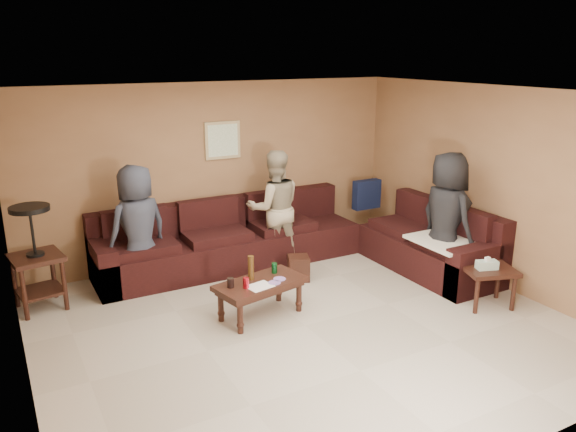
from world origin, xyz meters
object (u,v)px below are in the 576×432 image
at_px(person_left, 138,229).
at_px(person_right, 446,218).
at_px(sectional_sofa, 301,245).
at_px(coffee_table, 260,286).
at_px(person_middle, 275,208).
at_px(waste_bin, 298,268).
at_px(side_table_right, 489,273).
at_px(end_table_left, 36,256).

xyz_separation_m(person_left, person_right, (3.51, -1.62, 0.05)).
distance_m(sectional_sofa, person_right, 1.96).
relative_size(sectional_sofa, coffee_table, 4.25).
bearing_deg(person_middle, waste_bin, 102.88).
distance_m(sectional_sofa, side_table_right, 2.48).
height_order(waste_bin, person_right, person_right).
distance_m(side_table_right, person_middle, 2.91).
bearing_deg(sectional_sofa, waste_bin, -123.74).
xyz_separation_m(sectional_sofa, person_left, (-2.12, 0.34, 0.47)).
bearing_deg(person_left, person_middle, 163.24).
height_order(sectional_sofa, coffee_table, sectional_sofa).
distance_m(sectional_sofa, end_table_left, 3.33).
xyz_separation_m(waste_bin, person_middle, (0.01, 0.69, 0.65)).
bearing_deg(person_left, end_table_left, -17.04).
distance_m(waste_bin, person_middle, 0.95).
bearing_deg(side_table_right, end_table_left, 152.19).
height_order(sectional_sofa, person_middle, person_middle).
distance_m(person_left, person_middle, 1.89).
distance_m(coffee_table, waste_bin, 1.16).
bearing_deg(side_table_right, waste_bin, 131.92).
bearing_deg(waste_bin, person_middle, 89.17).
xyz_separation_m(end_table_left, person_middle, (3.07, -0.00, 0.16)).
xyz_separation_m(coffee_table, end_table_left, (-2.16, 1.41, 0.29)).
bearing_deg(side_table_right, person_left, 144.74).
distance_m(sectional_sofa, waste_bin, 0.46).
height_order(coffee_table, person_right, person_right).
xyz_separation_m(sectional_sofa, person_middle, (-0.23, 0.34, 0.48)).
bearing_deg(waste_bin, person_left, 159.75).
xyz_separation_m(end_table_left, person_left, (1.18, -0.00, 0.15)).
bearing_deg(end_table_left, coffee_table, -33.10).
bearing_deg(person_middle, end_table_left, 13.65).
bearing_deg(sectional_sofa, person_right, -42.63).
bearing_deg(sectional_sofa, person_middle, 124.08).
height_order(coffee_table, waste_bin, coffee_table).
bearing_deg(coffee_table, person_right, -4.88).
xyz_separation_m(coffee_table, waste_bin, (0.90, 0.71, -0.20)).
bearing_deg(waste_bin, side_table_right, -48.08).
height_order(coffee_table, person_middle, person_middle).
relative_size(sectional_sofa, person_middle, 2.88).
xyz_separation_m(coffee_table, side_table_right, (2.46, -1.03, 0.04)).
xyz_separation_m(waste_bin, person_left, (-1.88, 0.69, 0.64)).
xyz_separation_m(end_table_left, person_right, (4.69, -1.62, 0.20)).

